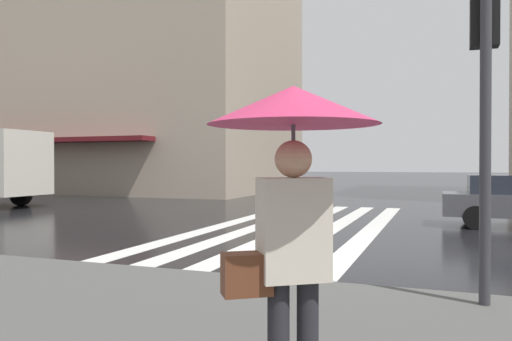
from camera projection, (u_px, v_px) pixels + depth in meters
ground_plane at (348, 254)px, 9.48m from camera, size 220.00×220.00×0.00m
zebra_crossing at (300, 225)px, 13.92m from camera, size 13.00×4.50×0.01m
haussmann_block_mid at (98, 28)px, 34.96m from camera, size 15.51×25.71×23.01m
traffic_signal_post at (485, 63)px, 5.56m from camera, size 0.44×0.30×3.71m
pedestrian_with_floral_umbrella at (292, 154)px, 2.92m from camera, size 1.01×1.01×2.00m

